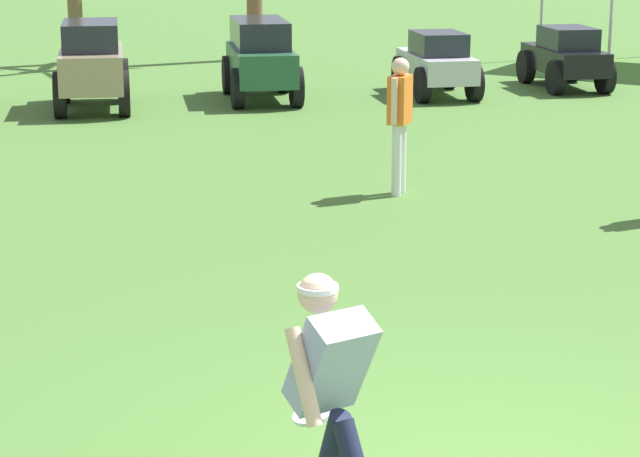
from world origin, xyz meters
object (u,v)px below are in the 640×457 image
teammate_near_sideline (400,113)px  parked_car_slot_d (437,63)px  parked_car_slot_b (92,63)px  frisbee_thrower (332,394)px  frisbee_in_flight (314,414)px  parked_car_slot_c (261,57)px  parked_car_slot_e (566,57)px

teammate_near_sideline → parked_car_slot_d: (3.01, 7.01, -0.38)m
parked_car_slot_b → frisbee_thrower: bearing=-90.0°
frisbee_in_flight → parked_car_slot_c: bearing=78.9°
parked_car_slot_b → parked_car_slot_c: parked_car_slot_b is taller
parked_car_slot_c → parked_car_slot_e: 5.56m
teammate_near_sideline → parked_car_slot_e: (5.55, 7.26, -0.38)m
parked_car_slot_c → parked_car_slot_d: (3.03, -0.32, -0.16)m
frisbee_in_flight → teammate_near_sideline: teammate_near_sideline is taller
parked_car_slot_b → parked_car_slot_e: size_ratio=1.08×
teammate_near_sideline → parked_car_slot_c: size_ratio=0.63×
frisbee_in_flight → teammate_near_sideline: (2.80, 6.93, 0.48)m
frisbee_in_flight → parked_car_slot_c: (2.79, 14.26, 0.26)m
frisbee_in_flight → parked_car_slot_d: 15.10m
parked_car_slot_b → parked_car_slot_c: size_ratio=0.98×
frisbee_thrower → frisbee_in_flight: (0.04, 0.52, -0.33)m
teammate_near_sideline → parked_car_slot_b: teammate_near_sideline is taller
frisbee_thrower → parked_car_slot_e: frisbee_thrower is taller
parked_car_slot_b → parked_car_slot_d: parked_car_slot_b is taller
parked_car_slot_b → parked_car_slot_d: bearing=-0.3°
teammate_near_sideline → parked_car_slot_e: size_ratio=0.69×
frisbee_thrower → frisbee_in_flight: frisbee_thrower is taller
frisbee_in_flight → parked_car_slot_b: 13.98m
frisbee_thrower → parked_car_slot_e: bearing=60.3°
parked_car_slot_e → parked_car_slot_b: bearing=-178.5°
frisbee_thrower → frisbee_in_flight: bearing=85.9°
parked_car_slot_c → parked_car_slot_e: bearing=-0.7°
parked_car_slot_b → parked_car_slot_e: bearing=1.5°
teammate_near_sideline → parked_car_slot_c: (-0.01, 7.33, -0.22)m
frisbee_in_flight → teammate_near_sideline: size_ratio=0.16×
frisbee_thrower → parked_car_slot_b: size_ratio=0.57×
frisbee_thrower → frisbee_in_flight: size_ratio=5.56×
parked_car_slot_b → parked_car_slot_c: 2.84m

